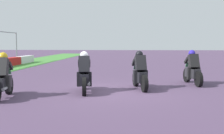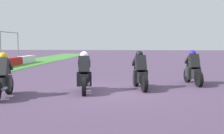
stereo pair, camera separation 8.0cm
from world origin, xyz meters
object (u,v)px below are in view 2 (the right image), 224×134
Objects in this scene: rider_lane_a at (193,70)px; rider_lane_b at (140,73)px; rider_lane_c at (84,75)px; rider_lane_d at (3,79)px.

rider_lane_a is 1.01× the size of rider_lane_b.
rider_lane_b is 2.23m from rider_lane_c.
rider_lane_d is (-3.48, 6.90, 0.00)m from rider_lane_a.
rider_lane_b is 0.99× the size of rider_lane_c.
rider_lane_d is (-2.10, 4.56, 0.00)m from rider_lane_b.
rider_lane_b is at bearing -77.21° from rider_lane_c.
rider_lane_a is 7.72m from rider_lane_d.
rider_lane_b and rider_lane_c have the same top height.
rider_lane_d is (-1.26, 2.49, 0.00)m from rider_lane_c.
rider_lane_b is 5.02m from rider_lane_d.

